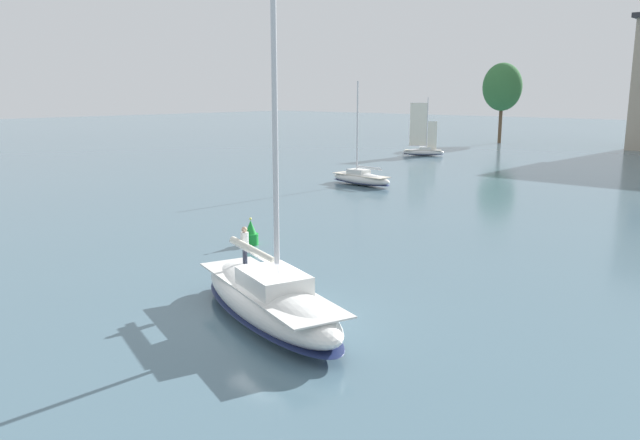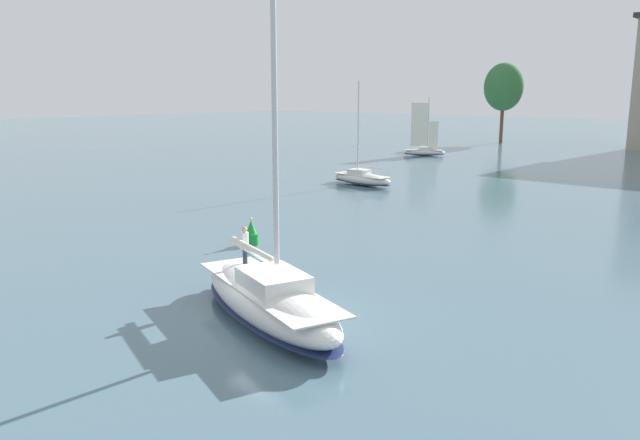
# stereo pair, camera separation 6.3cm
# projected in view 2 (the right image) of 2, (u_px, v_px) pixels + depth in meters

# --- Properties ---
(ground_plane) EXTENTS (400.00, 400.00, 0.00)m
(ground_plane) POSITION_uv_depth(u_px,v_px,m) (269.00, 321.00, 24.20)
(ground_plane) COLOR slate
(tree_shore_center) EXTENTS (6.62, 6.62, 13.62)m
(tree_shore_center) POSITION_uv_depth(u_px,v_px,m) (504.00, 87.00, 106.41)
(tree_shore_center) COLOR brown
(tree_shore_center) RESTS_ON ground
(sailboat_main) EXTENTS (10.58, 5.97, 14.02)m
(sailboat_main) POSITION_uv_depth(u_px,v_px,m) (268.00, 297.00, 23.99)
(sailboat_main) COLOR white
(sailboat_main) RESTS_ON ground
(sailboat_moored_near_marina) EXTENTS (5.70, 4.60, 7.98)m
(sailboat_moored_near_marina) POSITION_uv_depth(u_px,v_px,m) (424.00, 151.00, 86.67)
(sailboat_moored_near_marina) COLOR silver
(sailboat_moored_near_marina) RESTS_ON ground
(sailboat_moored_mid_channel) EXTENTS (7.21, 2.59, 9.72)m
(sailboat_moored_mid_channel) POSITION_uv_depth(u_px,v_px,m) (362.00, 178.00, 59.38)
(sailboat_moored_mid_channel) COLOR white
(sailboat_moored_mid_channel) RESTS_ON ground
(channel_buoy) EXTENTS (0.87, 0.87, 1.61)m
(channel_buoy) POSITION_uv_depth(u_px,v_px,m) (251.00, 234.00, 36.15)
(channel_buoy) COLOR green
(channel_buoy) RESTS_ON ground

